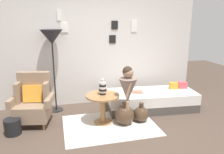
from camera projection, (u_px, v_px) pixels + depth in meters
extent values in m
plane|color=#4C3D33|center=(117.00, 143.00, 3.63)|extent=(12.00, 12.00, 0.00)
cube|color=silver|center=(95.00, 48.00, 5.12)|extent=(4.80, 0.10, 2.60)
cube|color=black|center=(115.00, 25.00, 5.05)|extent=(0.15, 0.02, 0.19)
cube|color=silver|center=(115.00, 25.00, 5.04)|extent=(0.12, 0.01, 0.15)
cube|color=black|center=(112.00, 39.00, 5.12)|extent=(0.15, 0.02, 0.18)
cube|color=silver|center=(112.00, 39.00, 5.11)|extent=(0.12, 0.01, 0.14)
cube|color=white|center=(134.00, 26.00, 5.16)|extent=(0.13, 0.02, 0.27)
cube|color=silver|center=(134.00, 26.00, 5.16)|extent=(0.10, 0.01, 0.21)
cube|color=white|center=(64.00, 28.00, 4.79)|extent=(0.15, 0.02, 0.21)
cube|color=#B2B2AF|center=(64.00, 28.00, 4.79)|extent=(0.12, 0.01, 0.16)
cube|color=white|center=(59.00, 15.00, 4.71)|extent=(0.10, 0.02, 0.22)
cube|color=#ABABA0|center=(59.00, 15.00, 4.70)|extent=(0.07, 0.01, 0.17)
cube|color=silver|center=(110.00, 125.00, 4.21)|extent=(1.70, 1.24, 0.01)
cylinder|color=#9E7042|center=(17.00, 127.00, 4.02)|extent=(0.04, 0.04, 0.12)
cylinder|color=#9E7042|center=(44.00, 127.00, 4.04)|extent=(0.04, 0.04, 0.12)
cylinder|color=#9E7042|center=(25.00, 116.00, 4.45)|extent=(0.04, 0.04, 0.12)
cylinder|color=#9E7042|center=(49.00, 116.00, 4.47)|extent=(0.04, 0.04, 0.12)
cube|color=#8C725B|center=(33.00, 111.00, 4.19)|extent=(0.70, 0.67, 0.30)
cube|color=#8C725B|center=(35.00, 86.00, 4.31)|extent=(0.62, 0.26, 0.55)
cube|color=#8C725B|center=(19.00, 92.00, 4.19)|extent=(0.14, 0.32, 0.39)
cube|color=#8C725B|center=(47.00, 92.00, 4.21)|extent=(0.14, 0.32, 0.39)
cube|color=#8C725B|center=(13.00, 101.00, 4.10)|extent=(0.19, 0.51, 0.14)
cube|color=#8C725B|center=(50.00, 100.00, 4.13)|extent=(0.19, 0.51, 0.14)
cube|color=orange|center=(33.00, 94.00, 4.21)|extent=(0.39, 0.23, 0.33)
cube|color=#4C4742|center=(151.00, 105.00, 4.97)|extent=(1.96, 0.96, 0.18)
cube|color=white|center=(151.00, 96.00, 4.91)|extent=(1.96, 0.96, 0.22)
cube|color=#D64C56|center=(182.00, 85.00, 5.11)|extent=(0.22, 0.16, 0.15)
cube|color=orange|center=(174.00, 86.00, 5.07)|extent=(0.20, 0.16, 0.14)
cylinder|color=#9E7042|center=(103.00, 122.00, 4.32)|extent=(0.35, 0.35, 0.02)
cylinder|color=#9E7042|center=(103.00, 109.00, 4.26)|extent=(0.10, 0.10, 0.52)
cylinder|color=#9E7042|center=(103.00, 96.00, 4.19)|extent=(0.64, 0.64, 0.03)
cylinder|color=black|center=(103.00, 93.00, 4.21)|extent=(0.11, 0.11, 0.04)
cylinder|color=silver|center=(103.00, 91.00, 4.20)|extent=(0.13, 0.13, 0.04)
cylinder|color=black|center=(103.00, 89.00, 4.19)|extent=(0.15, 0.15, 0.04)
cylinder|color=silver|center=(103.00, 87.00, 4.18)|extent=(0.15, 0.15, 0.04)
cylinder|color=black|center=(103.00, 85.00, 4.17)|extent=(0.13, 0.13, 0.04)
cylinder|color=silver|center=(103.00, 83.00, 4.16)|extent=(0.11, 0.11, 0.04)
cylinder|color=silver|center=(103.00, 81.00, 4.14)|extent=(0.06, 0.06, 0.06)
cylinder|color=black|center=(57.00, 110.00, 4.91)|extent=(0.28, 0.28, 0.02)
cylinder|color=black|center=(54.00, 73.00, 4.70)|extent=(0.03, 0.03, 1.64)
cone|color=#232328|center=(52.00, 37.00, 4.50)|extent=(0.45, 0.45, 0.29)
cylinder|color=#A37A60|center=(127.00, 114.00, 4.15)|extent=(0.07, 0.07, 0.48)
cylinder|color=#A37A60|center=(127.00, 111.00, 4.25)|extent=(0.07, 0.07, 0.48)
cone|color=gray|center=(128.00, 90.00, 4.09)|extent=(0.34, 0.34, 0.46)
cylinder|color=gray|center=(128.00, 82.00, 4.05)|extent=(0.17, 0.17, 0.17)
cylinder|color=#A37A60|center=(129.00, 89.00, 3.95)|extent=(0.14, 0.09, 0.31)
cylinder|color=#A37A60|center=(129.00, 85.00, 4.19)|extent=(0.14, 0.09, 0.31)
sphere|color=#A37A60|center=(128.00, 73.00, 4.00)|extent=(0.19, 0.19, 0.19)
sphere|color=#38281E|center=(128.00, 71.00, 4.00)|extent=(0.18, 0.18, 0.18)
cube|color=#BD6751|center=(137.00, 92.00, 4.82)|extent=(0.25, 0.21, 0.03)
sphere|color=#473323|center=(124.00, 115.00, 4.22)|extent=(0.37, 0.37, 0.37)
cylinder|color=#473323|center=(125.00, 104.00, 4.17)|extent=(0.10, 0.10, 0.09)
sphere|color=#473323|center=(141.00, 114.00, 4.34)|extent=(0.30, 0.30, 0.30)
cylinder|color=#473323|center=(141.00, 105.00, 4.29)|extent=(0.08, 0.08, 0.09)
cylinder|color=black|center=(13.00, 127.00, 3.87)|extent=(0.28, 0.28, 0.28)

